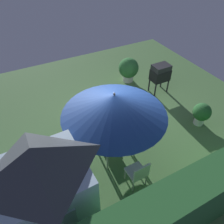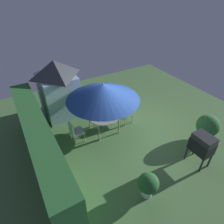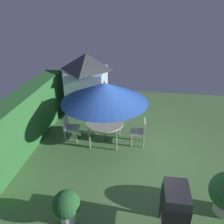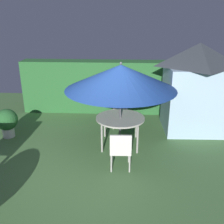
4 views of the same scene
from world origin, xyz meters
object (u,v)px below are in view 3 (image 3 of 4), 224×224
object	(u,v)px
chair_near_shed	(140,131)
potted_plant_by_grill	(66,206)
patio_table	(105,124)
chair_far_side	(69,126)
garden_shed	(87,84)
patio_umbrella	(105,92)
bbq_grill	(175,203)

from	to	relation	value
chair_near_shed	potted_plant_by_grill	distance (m)	3.53
patio_table	chair_far_side	world-z (taller)	chair_far_side
garden_shed	patio_umbrella	world-z (taller)	garden_shed
potted_plant_by_grill	chair_near_shed	bearing A→B (deg)	-24.57
chair_near_shed	chair_far_side	distance (m)	2.43
bbq_grill	chair_far_side	xyz separation A→B (m)	(3.06, 3.18, -0.33)
garden_shed	bbq_grill	distance (m)	6.06
bbq_grill	chair_near_shed	world-z (taller)	bbq_grill
chair_near_shed	bbq_grill	bearing A→B (deg)	-166.44
patio_table	chair_near_shed	distance (m)	1.20
garden_shed	bbq_grill	world-z (taller)	garden_shed
bbq_grill	chair_far_side	distance (m)	4.43
garden_shed	chair_far_side	size ratio (longest dim) A/B	2.83
patio_table	chair_far_side	bearing A→B (deg)	91.25
patio_umbrella	chair_far_side	distance (m)	1.81
patio_umbrella	chair_near_shed	world-z (taller)	patio_umbrella
garden_shed	chair_far_side	world-z (taller)	garden_shed
garden_shed	potted_plant_by_grill	xyz separation A→B (m)	(-5.29, -0.83, -0.82)
garden_shed	chair_near_shed	world-z (taller)	garden_shed
patio_umbrella	chair_near_shed	size ratio (longest dim) A/B	3.06
bbq_grill	potted_plant_by_grill	size ratio (longest dim) A/B	1.46
garden_shed	chair_far_side	xyz separation A→B (m)	(-2.15, 0.13, -0.78)
potted_plant_by_grill	garden_shed	bearing A→B (deg)	8.90
garden_shed	bbq_grill	size ratio (longest dim) A/B	2.12
potted_plant_by_grill	patio_umbrella	bearing A→B (deg)	-5.08
patio_table	patio_umbrella	bearing A→B (deg)	-126.87
garden_shed	bbq_grill	xyz separation A→B (m)	(-5.21, -3.05, -0.45)
chair_far_side	potted_plant_by_grill	bearing A→B (deg)	-162.95
bbq_grill	chair_near_shed	xyz separation A→B (m)	(3.13, 0.75, -0.33)
patio_umbrella	chair_near_shed	bearing A→B (deg)	-88.15
patio_umbrella	bbq_grill	bearing A→B (deg)	-147.89
chair_near_shed	patio_umbrella	bearing A→B (deg)	91.85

